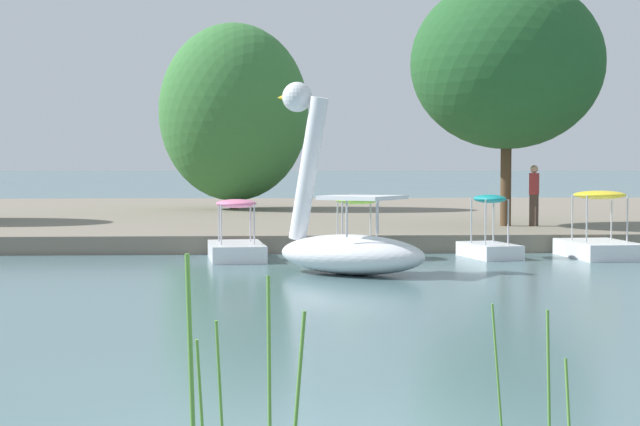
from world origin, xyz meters
The scene contains 10 objects.
shore_bank_far centered at (0.00, 30.89, 0.22)m, with size 142.32×27.22×0.45m, color slate.
swan_boat centered at (1.29, 12.75, 0.75)m, with size 3.54×3.15×3.89m.
pedal_boat_pink centered at (-0.97, 15.92, 0.38)m, with size 1.43×2.46×1.40m.
pedal_boat_lime centered at (1.83, 16.10, 0.44)m, with size 1.25×2.05×1.46m.
pedal_boat_teal centered at (4.96, 16.05, 0.42)m, with size 1.31×1.92×1.49m.
pedal_boat_yellow centered at (7.56, 15.96, 0.42)m, with size 1.57×2.45×1.58m.
tree_broadleaf_left centered at (6.51, 20.92, 5.02)m, with size 7.06×7.07×6.99m.
tree_willow_overhanging centered at (-1.47, 32.04, 4.19)m, with size 5.90×5.43×7.17m.
person_on_path centered at (7.28, 20.76, 1.36)m, with size 0.30×0.30×1.72m.
reed_clump_foreground centered at (-0.11, -0.61, 0.66)m, with size 2.76×0.82×1.60m.
Camera 1 is at (-0.35, -7.61, 2.22)m, focal length 57.33 mm.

